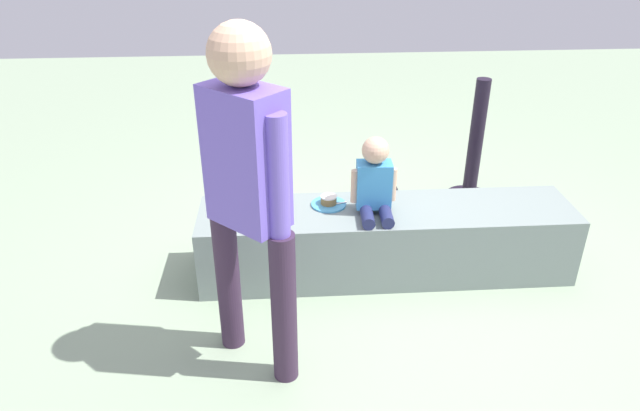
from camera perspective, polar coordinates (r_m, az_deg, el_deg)
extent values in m
plane|color=#8FA486|center=(3.82, 6.36, -6.38)|extent=(12.00, 12.00, 0.00)
cube|color=gray|center=(3.70, 6.54, -3.48)|extent=(2.34, 0.52, 0.45)
cylinder|color=navy|center=(3.43, 4.67, -0.91)|extent=(0.09, 0.25, 0.08)
cylinder|color=navy|center=(3.46, 6.53, -0.81)|extent=(0.09, 0.25, 0.08)
cube|color=#3C8FCF|center=(3.47, 5.36, 2.08)|extent=(0.21, 0.14, 0.28)
sphere|color=#DBAD8C|center=(3.38, 5.53, 5.48)|extent=(0.16, 0.16, 0.16)
cylinder|color=#DBAD8C|center=(3.46, 3.49, 1.93)|extent=(0.05, 0.05, 0.21)
cylinder|color=#DBAD8C|center=(3.50, 7.20, 2.09)|extent=(0.05, 0.05, 0.21)
cylinder|color=#37243B|center=(2.80, -3.60, -10.27)|extent=(0.12, 0.12, 0.83)
cylinder|color=#37243B|center=(3.03, -9.11, -7.25)|extent=(0.12, 0.12, 0.83)
cube|color=#7159CA|center=(2.54, -7.36, 4.73)|extent=(0.41, 0.40, 0.64)
sphere|color=#DBAD8C|center=(2.40, -8.04, 14.70)|extent=(0.27, 0.27, 0.27)
cylinder|color=#7159CA|center=(2.44, -4.22, 2.39)|extent=(0.10, 0.10, 0.60)
cylinder|color=#7159CA|center=(2.69, -10.06, 4.53)|extent=(0.10, 0.10, 0.60)
cylinder|color=#4CA5D8|center=(3.61, 0.86, 0.12)|extent=(0.22, 0.22, 0.01)
cylinder|color=olive|center=(3.59, 0.87, 0.52)|extent=(0.10, 0.10, 0.04)
cylinder|color=silver|center=(3.58, 0.87, 0.90)|extent=(0.10, 0.10, 0.01)
cube|color=silver|center=(3.60, 1.84, 0.20)|extent=(0.11, 0.04, 0.00)
cube|color=#B259BF|center=(4.62, -4.97, 2.06)|extent=(0.21, 0.11, 0.26)
torus|color=white|center=(4.57, -5.61, 3.52)|extent=(0.08, 0.01, 0.08)
torus|color=white|center=(4.57, -4.47, 3.56)|extent=(0.08, 0.01, 0.08)
cylinder|color=black|center=(4.81, 14.49, 0.81)|extent=(0.36, 0.36, 0.04)
cylinder|color=black|center=(4.61, 15.23, 6.31)|extent=(0.11, 0.11, 0.95)
cylinder|color=silver|center=(4.21, -2.05, -1.34)|extent=(0.07, 0.07, 0.17)
cone|color=silver|center=(4.16, -2.07, -0.14)|extent=(0.06, 0.06, 0.03)
cylinder|color=white|center=(4.15, -2.08, 0.15)|extent=(0.03, 0.03, 0.02)
cylinder|color=silver|center=(4.28, -8.29, -1.00)|extent=(0.07, 0.07, 0.18)
cone|color=silver|center=(4.23, -8.39, 0.27)|extent=(0.07, 0.07, 0.03)
cylinder|color=#268C3F|center=(4.22, -8.41, 0.57)|extent=(0.03, 0.03, 0.02)
cylinder|color=red|center=(4.90, -4.16, 2.72)|extent=(0.08, 0.08, 0.12)
cube|color=white|center=(4.45, 10.49, -0.45)|extent=(0.33, 0.35, 0.12)
cube|color=black|center=(4.49, 5.66, 0.70)|extent=(0.30, 0.13, 0.19)
torus|color=black|center=(4.45, 5.72, 1.79)|extent=(0.22, 0.01, 0.22)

